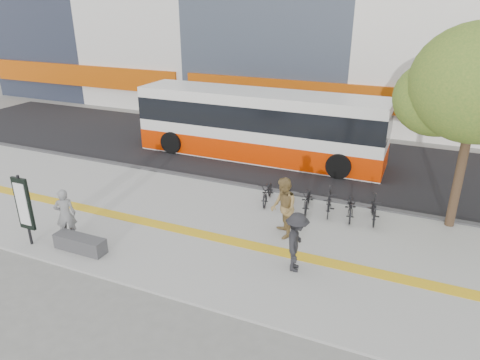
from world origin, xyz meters
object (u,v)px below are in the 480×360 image
at_px(bench, 80,243).
at_px(street_tree, 477,86).
at_px(pedestrian_dark, 296,242).
at_px(pedestrian_tan, 283,208).
at_px(signboard, 24,205).
at_px(bus, 259,127).
at_px(seated_woman, 65,215).

relative_size(bench, street_tree, 0.25).
relative_size(street_tree, pedestrian_dark, 3.79).
relative_size(pedestrian_tan, pedestrian_dark, 1.13).
bearing_deg(signboard, street_tree, 29.07).
bearing_deg(bus, signboard, -108.51).
xyz_separation_m(bench, signboard, (-1.60, -0.31, 1.06)).
bearing_deg(pedestrian_dark, signboard, 93.95).
xyz_separation_m(bench, bus, (1.75, 9.70, 1.16)).
distance_m(signboard, seated_woman, 1.16).
bearing_deg(pedestrian_tan, seated_woman, -95.14).
bearing_deg(signboard, bench, 10.81).
distance_m(bus, pedestrian_tan, 7.39).
relative_size(signboard, street_tree, 0.35).
bearing_deg(seated_woman, street_tree, 168.98).
xyz_separation_m(bus, pedestrian_tan, (3.33, -6.58, -0.45)).
relative_size(street_tree, seated_woman, 3.87).
distance_m(bench, street_tree, 12.23).
bearing_deg(pedestrian_tan, signboard, -92.95).
xyz_separation_m(street_tree, pedestrian_tan, (-4.70, -2.90, -3.49)).
height_order(signboard, seated_woman, signboard).
bearing_deg(street_tree, pedestrian_dark, -130.41).
xyz_separation_m(bus, pedestrian_dark, (4.21, -8.16, -0.55)).
height_order(seated_woman, pedestrian_dark, pedestrian_dark).
xyz_separation_m(seated_woman, pedestrian_dark, (6.76, 1.15, 0.02)).
bearing_deg(street_tree, bus, 155.39).
distance_m(bench, seated_woman, 1.07).
bearing_deg(street_tree, bench, -148.38).
distance_m(street_tree, pedestrian_dark, 6.90).
bearing_deg(signboard, pedestrian_dark, 13.69).
relative_size(bench, pedestrian_tan, 0.85).
distance_m(street_tree, pedestrian_tan, 6.54).
relative_size(bench, bus, 0.14).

